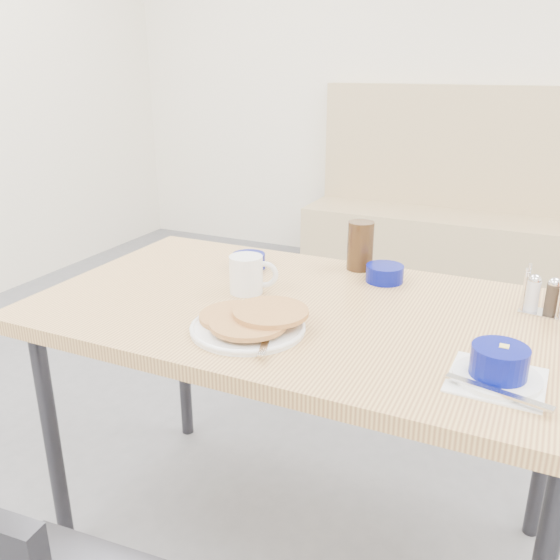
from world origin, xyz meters
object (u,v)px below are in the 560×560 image
at_px(booth_bench, 456,227).
at_px(pancake_plate, 250,322).
at_px(butter_bowl, 385,274).
at_px(amber_tumbler, 360,246).
at_px(grits_setting, 498,367).
at_px(coffee_mug, 248,274).
at_px(creamer_bowl, 249,261).
at_px(dining_table, 306,328).
at_px(condiment_caddy, 542,298).

bearing_deg(booth_bench, pancake_plate, -91.35).
relative_size(butter_bowl, amber_tumbler, 0.73).
xyz_separation_m(booth_bench, grits_setting, (0.49, -2.73, 0.44)).
bearing_deg(coffee_mug, booth_bench, 85.84).
distance_m(coffee_mug, creamer_bowl, 0.21).
height_order(coffee_mug, creamer_bowl, coffee_mug).
bearing_deg(creamer_bowl, dining_table, -36.75).
height_order(booth_bench, pancake_plate, booth_bench).
distance_m(grits_setting, amber_tumbler, 0.70).
distance_m(amber_tumbler, condiment_caddy, 0.53).
bearing_deg(coffee_mug, pancake_plate, -61.02).
xyz_separation_m(creamer_bowl, amber_tumbler, (0.31, 0.13, 0.05)).
xyz_separation_m(booth_bench, amber_tumbler, (0.03, -2.19, 0.48)).
distance_m(pancake_plate, butter_bowl, 0.49).
xyz_separation_m(dining_table, grits_setting, (0.49, -0.19, 0.09)).
bearing_deg(butter_bowl, amber_tumbler, 142.85).
xyz_separation_m(butter_bowl, condiment_caddy, (0.42, -0.06, 0.02)).
xyz_separation_m(butter_bowl, amber_tumbler, (-0.10, 0.07, 0.05)).
relative_size(pancake_plate, amber_tumbler, 1.83).
distance_m(butter_bowl, amber_tumbler, 0.13).
bearing_deg(dining_table, amber_tumbler, 84.51).
bearing_deg(butter_bowl, booth_bench, 93.32).
relative_size(pancake_plate, butter_bowl, 2.52).
bearing_deg(butter_bowl, coffee_mug, -142.65).
bearing_deg(condiment_caddy, booth_bench, 110.48).
xyz_separation_m(pancake_plate, grits_setting, (0.55, -0.01, 0.01)).
distance_m(dining_table, coffee_mug, 0.22).
height_order(pancake_plate, condiment_caddy, condiment_caddy).
xyz_separation_m(dining_table, butter_bowl, (0.13, 0.27, 0.09)).
bearing_deg(butter_bowl, grits_setting, -52.29).
relative_size(dining_table, butter_bowl, 13.13).
xyz_separation_m(coffee_mug, creamer_bowl, (-0.09, 0.18, -0.03)).
distance_m(creamer_bowl, condiment_caddy, 0.82).
bearing_deg(grits_setting, condiment_caddy, 81.43).
relative_size(coffee_mug, grits_setting, 0.65).
relative_size(booth_bench, creamer_bowl, 18.98).
relative_size(butter_bowl, condiment_caddy, 0.91).
height_order(coffee_mug, butter_bowl, coffee_mug).
bearing_deg(grits_setting, dining_table, 158.23).
bearing_deg(condiment_caddy, coffee_mug, -158.82).
distance_m(dining_table, condiment_caddy, 0.59).
relative_size(amber_tumbler, condiment_caddy, 1.26).
bearing_deg(coffee_mug, dining_table, -7.86).
bearing_deg(pancake_plate, dining_table, 71.19).
bearing_deg(condiment_caddy, amber_tumbler, 172.68).
relative_size(dining_table, coffee_mug, 10.79).
bearing_deg(coffee_mug, butter_bowl, 37.35).
relative_size(pancake_plate, grits_setting, 1.34).
xyz_separation_m(pancake_plate, creamer_bowl, (-0.21, 0.39, 0.00)).
xyz_separation_m(dining_table, condiment_caddy, (0.55, 0.21, 0.10)).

